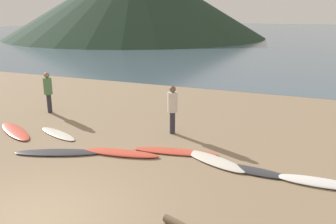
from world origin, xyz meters
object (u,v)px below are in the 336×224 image
object	(u,v)px
surfboard_5	(215,161)
surfboard_7	(319,182)
surfboard_2	(59,152)
surfboard_6	(252,171)
person_0	(172,106)
surfboard_1	(58,134)
person_1	(48,89)
surfboard_4	(175,151)
surfboard_0	(15,131)
surfboard_3	(121,153)

from	to	relation	value
surfboard_5	surfboard_7	distance (m)	2.70
surfboard_2	surfboard_6	size ratio (longest dim) A/B	1.32
surfboard_6	person_0	world-z (taller)	person_0
surfboard_1	person_0	bearing A→B (deg)	45.16
surfboard_1	person_1	distance (m)	3.08
surfboard_2	surfboard_5	world-z (taller)	surfboard_5
surfboard_7	person_1	bearing A→B (deg)	164.78
surfboard_5	surfboard_7	bearing A→B (deg)	18.41
person_1	surfboard_1	bearing A→B (deg)	-8.98
surfboard_6	surfboard_4	bearing A→B (deg)	174.28
surfboard_0	surfboard_6	bearing A→B (deg)	28.33
person_1	surfboard_3	bearing A→B (deg)	6.82
surfboard_4	surfboard_6	distance (m)	2.36
surfboard_0	surfboard_2	size ratio (longest dim) A/B	0.92
surfboard_5	surfboard_3	bearing A→B (deg)	-144.92
surfboard_4	surfboard_7	bearing A→B (deg)	-17.55
surfboard_4	person_1	world-z (taller)	person_1
surfboard_0	person_0	bearing A→B (deg)	49.76
surfboard_3	surfboard_7	world-z (taller)	surfboard_3
surfboard_3	surfboard_2	bearing A→B (deg)	-167.76
surfboard_2	person_0	xyz separation A→B (m)	(2.44, 2.93, 0.94)
surfboard_1	surfboard_0	bearing A→B (deg)	-145.77
surfboard_2	surfboard_7	distance (m)	7.14
surfboard_1	surfboard_2	xyz separation A→B (m)	(1.10, -1.31, 0.01)
surfboard_1	surfboard_6	distance (m)	6.58
surfboard_7	person_0	distance (m)	5.16
person_0	surfboard_5	bearing A→B (deg)	32.03
surfboard_0	surfboard_4	world-z (taller)	surfboard_0
surfboard_4	surfboard_7	distance (m)	3.96
surfboard_5	surfboard_4	bearing A→B (deg)	-165.27
surfboard_4	surfboard_6	size ratio (longest dim) A/B	1.31
surfboard_6	person_1	distance (m)	9.02
surfboard_5	surfboard_7	xyz separation A→B (m)	(2.68, -0.28, -0.00)
person_0	surfboard_3	bearing A→B (deg)	-33.55
surfboard_4	person_0	xyz separation A→B (m)	(-0.71, 1.55, 0.94)
surfboard_0	surfboard_1	distance (m)	1.56
surfboard_3	surfboard_4	world-z (taller)	surfboard_3
surfboard_1	surfboard_4	world-z (taller)	surfboard_4
surfboard_2	surfboard_3	distance (m)	1.84
surfboard_3	person_1	distance (m)	5.68
surfboard_2	surfboard_5	bearing A→B (deg)	-7.70
surfboard_4	surfboard_1	bearing A→B (deg)	170.32
surfboard_0	surfboard_3	xyz separation A→B (m)	(4.34, -0.30, 0.01)
surfboard_4	surfboard_7	size ratio (longest dim) A/B	1.24
surfboard_3	surfboard_0	bearing A→B (deg)	167.56
surfboard_1	surfboard_7	xyz separation A→B (m)	(8.18, -0.43, 0.01)
surfboard_1	person_1	world-z (taller)	person_1
surfboard_1	surfboard_4	size ratio (longest dim) A/B	0.76
surfboard_2	surfboard_4	bearing A→B (deg)	1.06
person_0	surfboard_0	bearing A→B (deg)	-84.58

